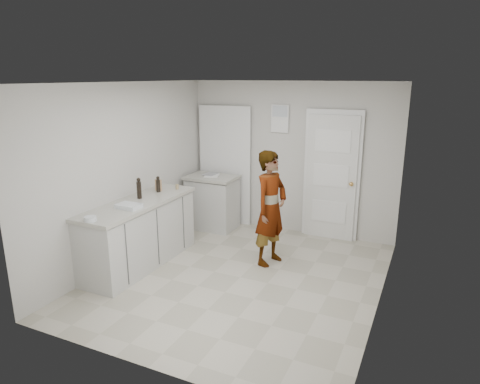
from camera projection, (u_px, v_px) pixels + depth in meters
The scene contains 12 objects.
ground at pixel (240, 277), 5.65m from camera, with size 4.00×4.00×0.00m, color #A8A28D.
room_shell at pixel (280, 171), 7.16m from camera, with size 4.00×4.00×4.00m.
main_counter at pixel (140, 235), 5.95m from camera, with size 0.64×1.96×0.93m.
side_counter at pixel (212, 204), 7.40m from camera, with size 0.84×0.61×0.93m.
person at pixel (271, 208), 5.91m from camera, with size 0.59×0.39×1.61m, color silver.
cake_mix_box at pixel (158, 185), 6.33m from camera, with size 0.10×0.05×0.17m, color #936849.
spice_jar at pixel (177, 187), 6.43m from camera, with size 0.05×0.05×0.07m, color tan.
oil_cruet_a at pixel (158, 185), 6.25m from camera, with size 0.06×0.06×0.24m.
oil_cruet_b at pixel (139, 189), 5.92m from camera, with size 0.07×0.07×0.30m.
baking_dish at pixel (129, 206), 5.52m from camera, with size 0.30×0.22×0.05m.
egg_bowl at pixel (90, 219), 5.02m from camera, with size 0.14×0.14×0.06m.
papers at pixel (212, 175), 7.30m from camera, with size 0.23×0.29×0.01m, color white.
Camera 1 is at (2.16, -4.68, 2.58)m, focal length 32.00 mm.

